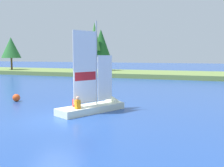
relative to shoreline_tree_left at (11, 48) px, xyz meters
The scene contains 7 objects.
ground_plane 39.54m from the shoreline_tree_left, 46.37° to the right, with size 200.00×200.00×0.00m, color #234793.
shore_bank 27.50m from the shoreline_tree_left, ahead, with size 80.00×10.84×0.65m, color olive.
shoreline_tree_left is the anchor object (origin of this frame).
shoreline_tree_midleft 16.10m from the shoreline_tree_left, ahead, with size 2.01×2.01×8.23m.
shoreline_tree_centre 16.82m from the shoreline_tree_left, 12.09° to the left, with size 3.34×3.34×7.13m.
sailboat 38.14m from the shoreline_tree_left, 41.77° to the right, with size 3.27×4.90×5.75m.
channel_buoy 32.80m from the shoreline_tree_left, 48.99° to the right, with size 0.54×0.54×0.54m, color #E54C19.
Camera 1 is at (7.35, -11.74, 3.37)m, focal length 42.93 mm.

